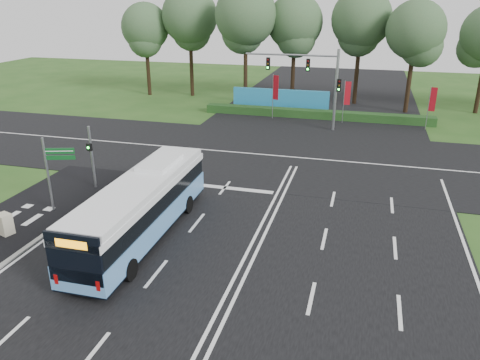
% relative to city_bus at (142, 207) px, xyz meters
% --- Properties ---
extents(ground, '(120.00, 120.00, 0.00)m').
position_rel_city_bus_xyz_m(ground, '(5.28, 2.10, -1.63)').
color(ground, '#274E1A').
rests_on(ground, ground).
extents(road_main, '(20.00, 120.00, 0.04)m').
position_rel_city_bus_xyz_m(road_main, '(5.28, 2.10, -1.61)').
color(road_main, black).
rests_on(road_main, ground).
extents(road_cross, '(120.00, 14.00, 0.05)m').
position_rel_city_bus_xyz_m(road_cross, '(5.28, 14.10, -1.61)').
color(road_cross, black).
rests_on(road_cross, ground).
extents(bike_path, '(5.00, 18.00, 0.06)m').
position_rel_city_bus_xyz_m(bike_path, '(-7.22, -0.90, -1.60)').
color(bike_path, black).
rests_on(bike_path, ground).
extents(kerb_strip, '(0.25, 18.00, 0.12)m').
position_rel_city_bus_xyz_m(kerb_strip, '(-4.82, -0.90, -1.57)').
color(kerb_strip, gray).
rests_on(kerb_strip, ground).
extents(city_bus, '(2.53, 11.31, 3.24)m').
position_rel_city_bus_xyz_m(city_bus, '(0.00, 0.00, 0.00)').
color(city_bus, '#578FCB').
rests_on(city_bus, ground).
extents(pedestrian_signal, '(0.37, 0.44, 3.93)m').
position_rel_city_bus_xyz_m(pedestrian_signal, '(-5.78, 5.04, 0.51)').
color(pedestrian_signal, gray).
rests_on(pedestrian_signal, ground).
extents(street_sign, '(1.57, 0.57, 4.18)m').
position_rel_city_bus_xyz_m(street_sign, '(-5.90, 1.62, 0.99)').
color(street_sign, gray).
rests_on(street_sign, ground).
extents(utility_cabinet, '(0.81, 0.74, 1.12)m').
position_rel_city_bus_xyz_m(utility_cabinet, '(-6.72, -1.55, -1.07)').
color(utility_cabinet, '#BFB599').
rests_on(utility_cabinet, ground).
extents(banner_flag_left, '(0.59, 0.29, 4.29)m').
position_rel_city_bus_xyz_m(banner_flag_left, '(1.44, 25.27, 1.18)').
color(banner_flag_left, gray).
rests_on(banner_flag_left, ground).
extents(banner_flag_mid, '(0.58, 0.14, 3.98)m').
position_rel_city_bus_xyz_m(banner_flag_mid, '(8.11, 25.34, 0.99)').
color(banner_flag_mid, gray).
rests_on(banner_flag_mid, ground).
extents(banner_flag_right, '(0.57, 0.15, 3.89)m').
position_rel_city_bus_xyz_m(banner_flag_right, '(15.41, 24.82, 0.93)').
color(banner_flag_right, gray).
rests_on(banner_flag_right, ground).
extents(traffic_light_gantry, '(8.41, 0.28, 7.00)m').
position_rel_city_bus_xyz_m(traffic_light_gantry, '(5.49, 22.60, 3.03)').
color(traffic_light_gantry, gray).
rests_on(traffic_light_gantry, ground).
extents(hedge, '(22.00, 1.20, 0.80)m').
position_rel_city_bus_xyz_m(hedge, '(5.28, 26.60, -1.23)').
color(hedge, '#193B15').
rests_on(hedge, ground).
extents(blue_hoarding, '(10.00, 0.30, 2.20)m').
position_rel_city_bus_xyz_m(blue_hoarding, '(1.28, 29.10, -0.53)').
color(blue_hoarding, teal).
rests_on(blue_hoarding, ground).
extents(eucalyptus_row, '(53.51, 9.01, 12.51)m').
position_rel_city_bus_xyz_m(eucalyptus_row, '(5.96, 33.19, 6.76)').
color(eucalyptus_row, black).
rests_on(eucalyptus_row, ground).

